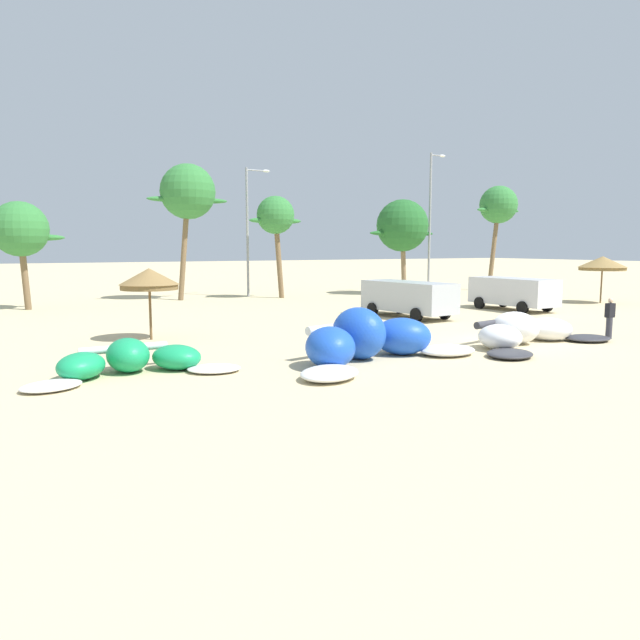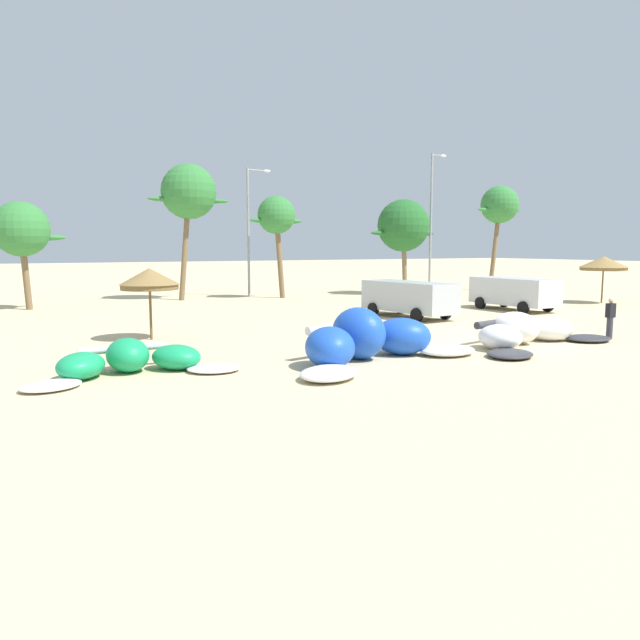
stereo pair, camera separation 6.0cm
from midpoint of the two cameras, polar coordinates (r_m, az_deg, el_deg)
The scene contains 17 objects.
ground_plane at distance 23.67m, azimuth 16.43°, elevation -1.98°, with size 260.00×260.00×0.00m, color beige.
kite_far_left at distance 17.69m, azimuth -17.92°, elevation -3.77°, with size 6.20×2.86×0.99m.
kite_left at distance 18.79m, azimuth 4.55°, elevation -2.02°, with size 7.54×4.43×1.68m.
kite_left_of_center at distance 23.11m, azimuth 19.07°, elevation -1.14°, with size 7.32×4.07×1.20m.
beach_umbrella_near_van at distance 23.80m, azimuth -16.24°, elevation 3.83°, with size 2.30×2.30×2.79m.
beach_umbrella_middle at distance 42.26m, azimuth 25.58°, elevation 4.96°, with size 2.99×2.99×3.02m.
parked_van at distance 35.67m, azimuth 17.95°, elevation 2.68°, with size 2.37×5.15×1.84m.
parked_car_second at distance 30.73m, azimuth 8.28°, elevation 2.30°, with size 2.55×5.50×1.84m.
person_near_kites at distance 19.00m, azimuth 4.15°, elevation -1.37°, with size 0.36×0.24×1.62m.
person_by_umbrellas at distance 25.85m, azimuth 26.11°, elevation 0.16°, with size 0.36×0.24×1.62m.
palm_leftmost at distance 37.98m, azimuth -27.03°, elevation 7.75°, with size 4.71×3.14×6.19m.
palm_left at distance 41.65m, azimuth -12.69°, elevation 11.90°, with size 5.56×3.71×9.17m.
palm_left_of_gap at distance 41.96m, azimuth -4.35°, elevation 9.91°, with size 3.97×2.64×7.15m.
palm_center_left at distance 45.65m, azimuth 7.92°, elevation 8.97°, with size 5.89×3.93×7.19m.
palm_center_right at distance 51.84m, azimuth 16.81°, elevation 10.48°, with size 4.64×3.09×8.63m.
lamppost_west at distance 43.72m, azimuth -6.88°, elevation 9.08°, with size 1.90×0.24×9.27m.
lamppost_west_center at distance 47.13m, azimuth 10.61°, elevation 9.71°, with size 1.46×0.24×10.75m.
Camera 1 is at (-16.71, -16.39, 3.60)m, focal length 33.15 mm.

